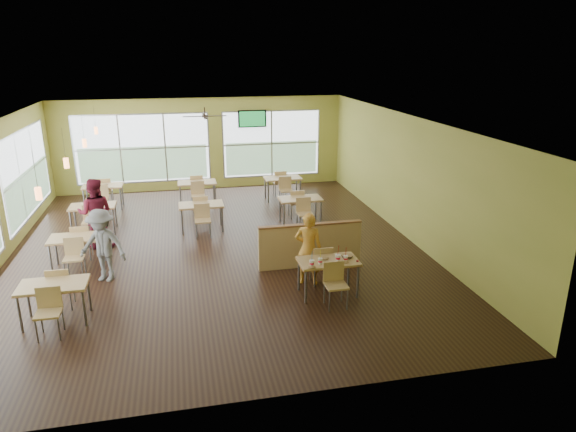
{
  "coord_description": "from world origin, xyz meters",
  "views": [
    {
      "loc": [
        -0.81,
        -12.15,
        4.82
      ],
      "look_at": [
        1.59,
        -1.06,
        1.09
      ],
      "focal_mm": 32.0,
      "sensor_mm": 36.0,
      "label": 1
    }
  ],
  "objects_px": {
    "man_plaid": "(308,249)",
    "food_basket": "(347,256)",
    "half_wall_divider": "(310,245)",
    "main_table": "(328,266)"
  },
  "relations": [
    {
      "from": "man_plaid",
      "to": "food_basket",
      "type": "distance_m",
      "value": 0.86
    },
    {
      "from": "half_wall_divider",
      "to": "main_table",
      "type": "bearing_deg",
      "value": -90.0
    },
    {
      "from": "half_wall_divider",
      "to": "man_plaid",
      "type": "bearing_deg",
      "value": -107.15
    },
    {
      "from": "half_wall_divider",
      "to": "food_basket",
      "type": "relative_size",
      "value": 9.88
    },
    {
      "from": "main_table",
      "to": "man_plaid",
      "type": "bearing_deg",
      "value": 114.57
    },
    {
      "from": "main_table",
      "to": "half_wall_divider",
      "type": "distance_m",
      "value": 1.45
    },
    {
      "from": "half_wall_divider",
      "to": "man_plaid",
      "type": "height_order",
      "value": "man_plaid"
    },
    {
      "from": "man_plaid",
      "to": "main_table",
      "type": "bearing_deg",
      "value": 136.92
    },
    {
      "from": "half_wall_divider",
      "to": "man_plaid",
      "type": "relative_size",
      "value": 1.51
    },
    {
      "from": "main_table",
      "to": "man_plaid",
      "type": "relative_size",
      "value": 0.96
    }
  ]
}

